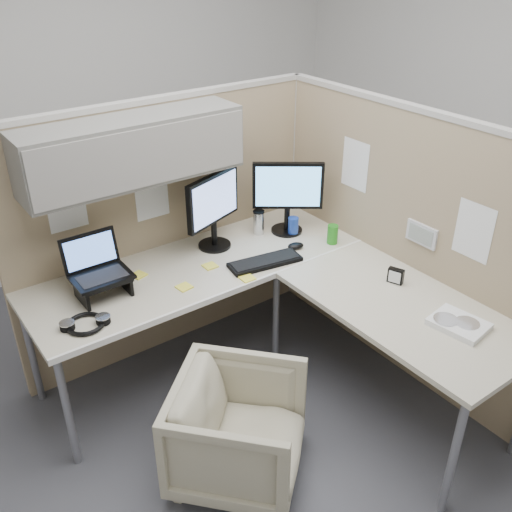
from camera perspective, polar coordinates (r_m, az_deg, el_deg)
ground at (r=3.45m, az=1.14°, el=-14.58°), size 4.50×4.50×0.00m
partition_back at (r=3.35m, az=-10.31°, el=6.06°), size 2.00×0.36×1.63m
partition_right at (r=3.46m, az=13.93°, el=1.28°), size 0.07×2.03×1.63m
desk at (r=3.17m, az=1.69°, el=-3.33°), size 2.00×1.98×0.73m
office_chair at (r=2.90m, az=-1.78°, el=-16.62°), size 0.83×0.82×0.62m
monitor_left at (r=3.39m, az=-4.30°, el=5.07°), size 0.43×0.20×0.47m
monitor_right at (r=3.58m, az=3.19°, el=6.42°), size 0.37×0.29×0.47m
laptop_station at (r=3.10m, az=-15.40°, el=-1.72°), size 0.30×0.26×0.31m
keyboard at (r=3.31m, az=0.91°, el=-0.60°), size 0.45×0.21×0.02m
mouse at (r=3.48m, az=3.99°, el=1.03°), size 0.12×0.09×0.04m
travel_mug at (r=3.63m, az=0.27°, el=3.41°), size 0.07×0.07×0.16m
soda_can_green at (r=3.55m, az=7.66°, el=2.16°), size 0.07×0.07×0.12m
soda_can_silver at (r=3.62m, az=3.74°, el=2.98°), size 0.07×0.07×0.12m
sticky_note_a at (r=3.12m, az=-7.20°, el=-3.09°), size 0.08×0.08×0.01m
sticky_note_c at (r=3.27m, az=-11.66°, el=-1.87°), size 0.09×0.09×0.01m
sticky_note_b at (r=3.17m, az=-0.87°, el=-2.24°), size 0.08×0.08×0.01m
sticky_note_d at (r=3.30m, az=-4.62°, el=-1.00°), size 0.08×0.08×0.01m
headphones at (r=2.92m, az=-16.68°, el=-6.48°), size 0.24×0.24×0.03m
paper_stack at (r=2.97m, az=19.62°, el=-6.41°), size 0.24×0.28×0.03m
desk_clock at (r=3.21m, az=13.79°, el=-1.94°), size 0.06×0.09×0.09m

